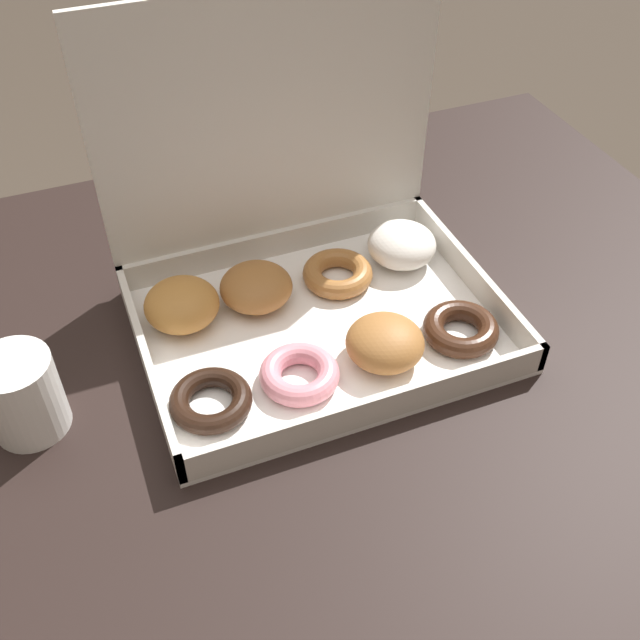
# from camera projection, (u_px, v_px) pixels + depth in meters

# --- Properties ---
(dining_table) EXTENTS (1.15, 0.89, 0.77)m
(dining_table) POSITION_uv_depth(u_px,v_px,m) (306.00, 422.00, 0.89)
(dining_table) COLOR black
(dining_table) RESTS_ON ground_plane
(donut_box) EXTENTS (0.40, 0.30, 0.33)m
(donut_box) POSITION_uv_depth(u_px,v_px,m) (306.00, 269.00, 0.83)
(donut_box) COLOR white
(donut_box) RESTS_ON dining_table
(coffee_mug) EXTENTS (0.07, 0.07, 0.09)m
(coffee_mug) POSITION_uv_depth(u_px,v_px,m) (22.00, 394.00, 0.72)
(coffee_mug) COLOR white
(coffee_mug) RESTS_ON dining_table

